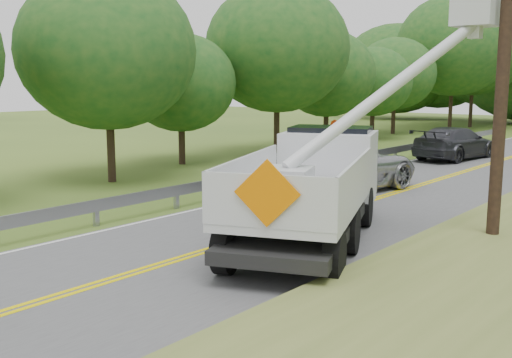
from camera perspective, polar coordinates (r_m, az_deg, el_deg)
The scene contains 8 objects.
ground at distance 11.61m, azimuth -19.67°, elevation -11.02°, with size 140.00×140.00×0.00m, color #3E5821.
road at distance 21.97m, azimuth 13.47°, elevation -1.26°, with size 7.20×96.00×0.03m.
guardrail at distance 24.64m, azimuth 6.07°, elevation 1.34°, with size 0.18×48.00×0.77m.
treeline_left at distance 42.32m, azimuth 12.09°, elevation 11.76°, with size 10.02×54.82×11.26m.
bucket_truck at distance 15.39m, azimuth 6.92°, elevation 0.75°, with size 5.96×8.03×7.38m.
suv_silver at distance 21.76m, azimuth 7.96°, elevation 1.31°, with size 3.08×6.69×1.86m, color #A8AAAF.
suv_darkgrey at distance 32.38m, azimuth 18.66°, elevation 3.33°, with size 2.34×5.76×1.67m, color #323239.
stop_sign_permanent at distance 27.05m, azimuth 7.59°, elevation 4.03°, with size 0.49×0.06×2.29m.
Camera 1 is at (9.50, -5.42, 3.91)m, focal length 41.41 mm.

